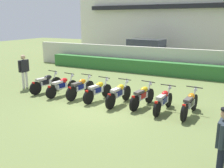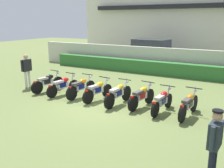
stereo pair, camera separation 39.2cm
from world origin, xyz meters
TOP-DOWN VIEW (x-y plane):
  - ground at (0.00, 0.00)m, footprint 60.00×60.00m
  - building at (0.00, 16.99)m, footprint 20.47×6.50m
  - compound_wall at (0.00, 7.74)m, footprint 19.45×0.30m
  - hedge_row at (0.00, 7.04)m, footprint 15.56×0.70m
  - parked_car at (-1.87, 10.87)m, footprint 4.69×2.51m
  - motorcycle_in_row_0 at (-3.39, 0.73)m, footprint 0.61×1.85m
  - motorcycle_in_row_1 at (-2.39, 0.66)m, footprint 0.60×1.91m
  - motorcycle_in_row_2 at (-1.43, 0.75)m, footprint 0.60×1.88m
  - motorcycle_in_row_3 at (-0.52, 0.70)m, footprint 0.61×1.82m
  - motorcycle_in_row_4 at (0.51, 0.64)m, footprint 0.60×1.94m
  - motorcycle_in_row_5 at (1.46, 0.79)m, footprint 0.61×1.83m
  - motorcycle_in_row_6 at (2.34, 0.66)m, footprint 0.60×1.81m
  - motorcycle_in_row_7 at (3.30, 0.69)m, footprint 0.60×1.91m
  - inspector_person at (-4.83, 0.80)m, footprint 0.23×0.68m
  - officer_0 at (4.60, -2.81)m, footprint 0.26×0.64m

SIDE VIEW (x-z plane):
  - ground at x=0.00m, z-range 0.00..0.00m
  - hedge_row at x=0.00m, z-range 0.00..0.83m
  - motorcycle_in_row_1 at x=-2.39m, z-range -0.03..0.91m
  - motorcycle_in_row_6 at x=2.34m, z-range -0.03..0.91m
  - motorcycle_in_row_3 at x=-0.52m, z-range -0.03..0.92m
  - motorcycle_in_row_5 at x=1.46m, z-range -0.03..0.93m
  - motorcycle_in_row_0 at x=-3.39m, z-range -0.03..0.93m
  - motorcycle_in_row_7 at x=3.30m, z-range -0.03..0.94m
  - motorcycle_in_row_2 at x=-1.43m, z-range -0.03..0.94m
  - motorcycle_in_row_4 at x=0.51m, z-range -0.03..0.95m
  - compound_wall at x=0.00m, z-range 0.00..1.63m
  - parked_car at x=-1.87m, z-range -0.01..1.88m
  - officer_0 at x=4.60m, z-range 0.14..1.74m
  - inspector_person at x=-4.83m, z-range 0.16..1.84m
  - building at x=0.00m, z-range 0.00..8.40m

